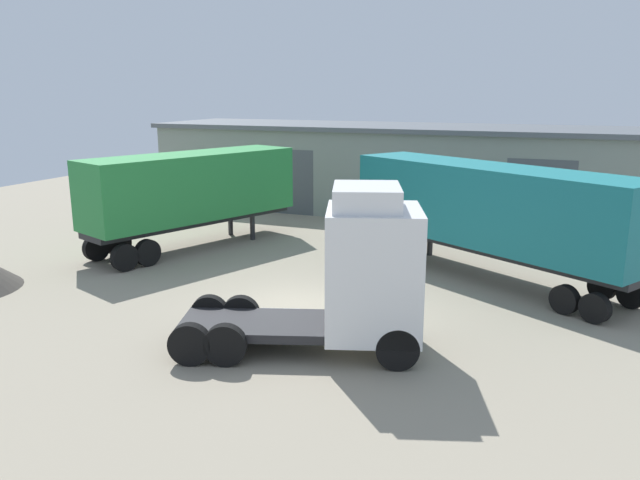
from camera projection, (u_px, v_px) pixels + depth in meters
ground_plane at (291, 306)px, 20.06m from camera, size 60.00×60.00×0.00m
warehouse_building at (419, 169)px, 35.21m from camera, size 30.83×7.41×4.86m
tractor_unit_white at (355, 275)px, 16.18m from camera, size 6.82×4.43×4.44m
container_trailer_green at (191, 189)px, 26.95m from camera, size 5.79×9.99×4.15m
container_trailer_orange at (490, 208)px, 22.43m from camera, size 11.09×8.01×4.16m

